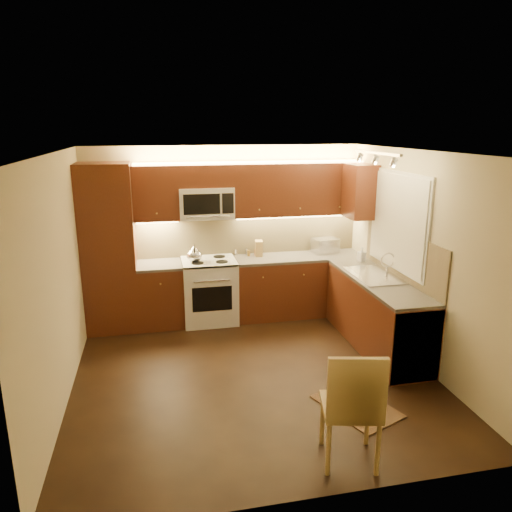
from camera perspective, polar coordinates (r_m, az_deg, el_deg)
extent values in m
cube|color=black|center=(5.75, -0.34, -13.64)|extent=(4.00, 4.00, 0.01)
cube|color=beige|center=(5.05, -0.38, 12.11)|extent=(4.00, 4.00, 0.01)
cube|color=#BEB18B|center=(7.17, -3.58, 2.88)|extent=(4.00, 0.01, 2.50)
cube|color=#BEB18B|center=(3.46, 6.46, -10.95)|extent=(4.00, 0.01, 2.50)
cube|color=#BEB18B|center=(5.26, -22.26, -2.79)|extent=(0.01, 4.00, 2.50)
cube|color=#BEB18B|center=(5.98, 18.77, -0.39)|extent=(0.01, 4.00, 2.50)
cube|color=#471E0F|center=(6.86, -16.94, 0.83)|extent=(0.70, 0.60, 2.30)
cube|color=#471E0F|center=(7.04, -11.13, -4.57)|extent=(0.62, 0.60, 0.86)
cube|color=#32302D|center=(6.90, -11.31, -1.05)|extent=(0.62, 0.60, 0.04)
cube|color=#471E0F|center=(7.33, 4.96, -3.53)|extent=(1.92, 0.60, 0.86)
cube|color=#32302D|center=(7.20, 5.04, -0.14)|extent=(1.92, 0.60, 0.04)
cube|color=#471E0F|center=(6.43, 14.03, -6.67)|extent=(0.60, 2.00, 0.86)
cube|color=#32302D|center=(6.28, 14.29, -2.85)|extent=(0.60, 2.00, 0.04)
cube|color=silver|center=(5.86, 17.02, -9.08)|extent=(0.58, 0.60, 0.84)
cube|color=tan|center=(7.23, -0.81, 2.60)|extent=(3.30, 0.02, 0.60)
cube|color=tan|center=(6.32, 16.84, 0.11)|extent=(0.02, 2.00, 0.60)
cube|color=#471E0F|center=(6.82, -11.76, 7.30)|extent=(0.62, 0.35, 0.75)
cube|color=#471E0F|center=(7.12, 4.93, 7.87)|extent=(1.92, 0.35, 0.75)
cube|color=#471E0F|center=(6.83, -6.00, 9.40)|extent=(0.76, 0.35, 0.31)
cube|color=#471E0F|center=(7.00, 12.16, 7.47)|extent=(0.35, 0.50, 0.75)
cube|color=silver|center=(6.36, 16.43, 3.94)|extent=(0.03, 1.44, 1.24)
cube|color=silver|center=(6.35, 16.27, 3.93)|extent=(0.02, 1.36, 1.16)
cube|color=silver|center=(5.93, 13.96, 11.73)|extent=(0.04, 1.20, 0.03)
cube|color=silver|center=(7.42, 8.13, 1.25)|extent=(0.41, 0.34, 0.22)
cube|color=olive|center=(7.14, 0.34, 0.92)|extent=(0.13, 0.18, 0.23)
cylinder|color=silver|center=(7.23, -1.08, 0.54)|extent=(0.05, 0.05, 0.09)
cylinder|color=olive|center=(7.15, -0.87, 0.35)|extent=(0.05, 0.05, 0.09)
cylinder|color=silver|center=(7.21, -2.36, 0.45)|extent=(0.05, 0.05, 0.09)
cylinder|color=#A46D31|center=(7.17, -0.04, 0.43)|extent=(0.04, 0.04, 0.10)
imported|color=silver|center=(7.02, 12.35, 0.20)|extent=(0.11, 0.12, 0.20)
cube|color=black|center=(5.24, 11.78, -16.95)|extent=(0.82, 0.97, 0.01)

